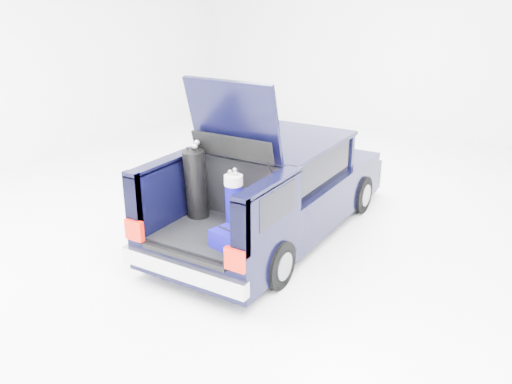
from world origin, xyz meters
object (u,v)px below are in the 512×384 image
Objects in this scene: black_golf_bag at (196,184)px; blue_golf_bag at (234,201)px; red_suitcase at (266,209)px; car at (277,189)px; blue_duffel at (231,240)px.

black_golf_bag is 1.32× the size of blue_golf_bag.
black_golf_bag reaches higher than red_suitcase.
car reaches higher than blue_duffel.
blue_golf_bag reaches higher than red_suitcase.
red_suitcase is at bearing 94.67° from blue_duffel.
car is at bearing 68.41° from black_golf_bag.
black_golf_bag is (-1.00, -0.11, 0.19)m from red_suitcase.
car is at bearing 109.23° from blue_golf_bag.
black_golf_bag is at bearing -150.37° from red_suitcase.
car is at bearing 135.84° from red_suitcase.
red_suitcase is at bearing 32.95° from blue_golf_bag.
blue_golf_bag is (0.10, -1.32, 0.29)m from car.
car reaches higher than red_suitcase.
black_golf_bag is at bearing -166.79° from blue_golf_bag.
blue_golf_bag is 0.67m from blue_duffel.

